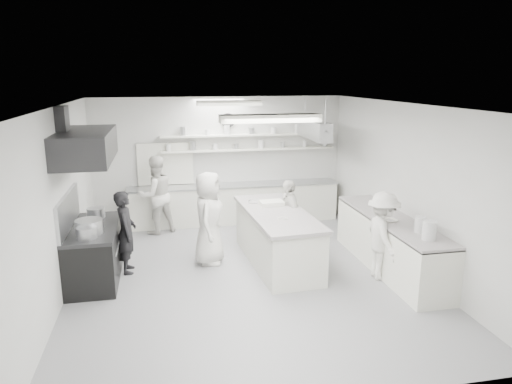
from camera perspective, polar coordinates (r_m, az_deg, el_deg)
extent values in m
cube|color=#92929A|center=(8.53, -1.21, -10.15)|extent=(6.00, 7.00, 0.02)
cube|color=white|center=(7.81, -1.32, 10.55)|extent=(6.00, 7.00, 0.02)
cube|color=silver|center=(11.42, -4.41, 3.93)|extent=(6.00, 0.04, 3.00)
cube|color=silver|center=(4.81, 6.33, -10.27)|extent=(6.00, 0.04, 3.00)
cube|color=silver|center=(8.08, -22.70, -1.28)|extent=(0.04, 7.00, 3.00)
cube|color=silver|center=(9.05, 17.78, 0.67)|extent=(0.04, 7.00, 3.00)
cube|color=black|center=(8.70, -18.97, -7.18)|extent=(0.80, 1.80, 0.90)
cube|color=#2A2A2B|center=(8.24, -20.00, 5.28)|extent=(0.85, 2.00, 0.50)
cube|color=silver|center=(11.40, -2.63, -1.42)|extent=(5.00, 0.60, 0.92)
cube|color=silver|center=(11.36, -0.83, 5.19)|extent=(4.20, 0.26, 0.04)
cube|color=silver|center=(11.32, -0.84, 6.95)|extent=(4.20, 0.26, 0.04)
cube|color=black|center=(11.33, -10.94, 3.38)|extent=(1.30, 0.04, 1.00)
cylinder|color=white|center=(11.29, -3.45, 8.69)|extent=(0.32, 0.05, 0.32)
cube|color=silver|center=(9.00, 15.95, -6.11)|extent=(0.74, 3.30, 0.94)
cube|color=#AEAFB2|center=(10.69, 7.07, 7.51)|extent=(0.30, 1.60, 0.40)
cube|color=silver|center=(6.05, 1.75, 8.92)|extent=(1.30, 0.25, 0.10)
cube|color=silver|center=(9.58, -3.27, 10.72)|extent=(1.30, 0.25, 0.10)
cube|color=silver|center=(8.93, 2.54, -5.65)|extent=(1.14, 2.67, 0.97)
cylinder|color=#AEAFB2|center=(8.18, -19.59, -4.13)|extent=(0.44, 0.44, 0.28)
imported|color=black|center=(8.74, -15.50, -4.70)|extent=(0.38, 0.56, 1.51)
imported|color=silver|center=(10.74, -12.07, -0.35)|extent=(1.06, 0.97, 1.76)
imported|color=silver|center=(8.84, -5.76, -3.17)|extent=(0.77, 0.98, 1.76)
imported|color=silver|center=(9.36, 3.96, -3.01)|extent=(0.45, 0.91, 1.50)
imported|color=silver|center=(8.44, 15.10, -5.17)|extent=(0.66, 1.05, 1.56)
imported|color=#AEAFB2|center=(9.41, -0.18, -1.32)|extent=(0.32, 0.32, 0.06)
imported|color=silver|center=(8.34, 3.23, -3.36)|extent=(0.20, 0.20, 0.06)
imported|color=silver|center=(8.65, 15.91, -3.41)|extent=(0.33, 0.33, 0.06)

